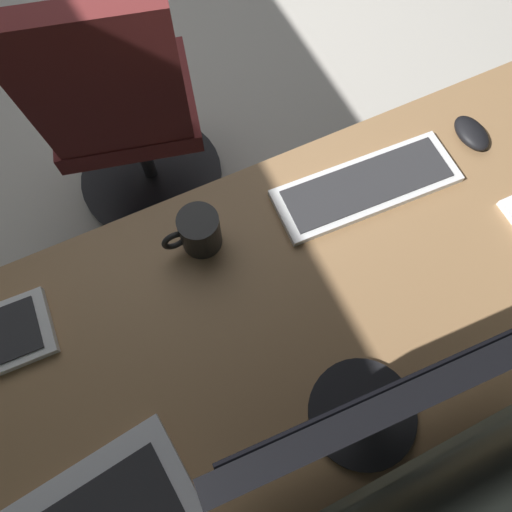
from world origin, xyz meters
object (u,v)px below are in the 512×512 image
monitor_primary (398,397)px  keyboard_main (366,186)px  mouse_main (471,133)px  office_chair (127,122)px  drawer_pedestal (183,406)px  coffee_mug (199,232)px

monitor_primary → keyboard_main: bearing=-121.7°
monitor_primary → mouse_main: monitor_primary is taller
monitor_primary → office_chair: bearing=-81.5°
drawer_pedestal → mouse_main: (-0.88, -0.22, 0.40)m
mouse_main → office_chair: 0.99m
drawer_pedestal → keyboard_main: (-0.59, -0.20, 0.39)m
coffee_mug → office_chair: office_chair is taller
keyboard_main → office_chair: office_chair is taller
monitor_primary → coffee_mug: bearing=-73.7°
coffee_mug → office_chair: 0.69m
drawer_pedestal → monitor_primary: size_ratio=1.28×
mouse_main → office_chair: size_ratio=0.11×
drawer_pedestal → mouse_main: bearing=-166.0°
keyboard_main → mouse_main: 0.29m
coffee_mug → mouse_main: bearing=178.1°
monitor_primary → mouse_main: (-0.55, -0.43, -0.23)m
drawer_pedestal → keyboard_main: keyboard_main is taller
monitor_primary → keyboard_main: 0.54m
office_chair → monitor_primary: bearing=98.5°
drawer_pedestal → mouse_main: mouse_main is taller
drawer_pedestal → office_chair: (-0.17, -0.85, 0.11)m
drawer_pedestal → monitor_primary: bearing=148.1°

